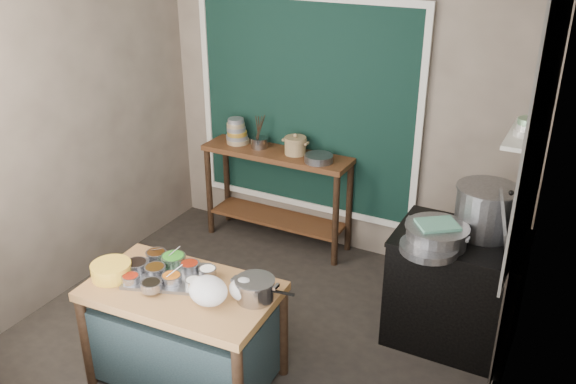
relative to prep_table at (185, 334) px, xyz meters
The scene contains 30 objects.
floor 0.86m from the prep_table, 77.94° to the left, with size 3.50×3.00×0.02m, color #28231E.
back_wall 2.49m from the prep_table, 85.94° to the left, with size 3.50×0.02×2.80m, color gray.
left_wall 2.04m from the prep_table, 154.88° to the left, with size 0.02×3.00×2.80m, color gray.
right_wall 2.30m from the prep_table, 21.33° to the left, with size 0.02×3.00×2.80m, color gray.
curtain_panel 2.43m from the prep_table, 94.89° to the left, with size 2.10×0.02×1.90m, color black.
curtain_frame 2.42m from the prep_table, 94.91° to the left, with size 2.22×0.03×2.02m, color beige, non-canonical shape.
tile_panel 2.73m from the prep_table, 34.45° to the left, with size 0.02×1.70×1.70m, color #B2B2AA.
soot_patch 2.38m from the prep_table, 36.38° to the left, with size 0.01×1.30×1.30m, color black.
wall_shelf 2.70m from the prep_table, 41.79° to the left, with size 0.22×0.70×0.03m, color beige.
prep_table is the anchor object (origin of this frame).
back_counter 2.07m from the prep_table, 100.87° to the left, with size 1.45×0.40×0.95m, color #4F2C16.
stove_block 1.99m from the prep_table, 40.72° to the left, with size 0.90×0.68×0.85m, color black.
stove_top 2.05m from the prep_table, 40.72° to the left, with size 0.92×0.69×0.03m, color black.
condiment_tray 0.42m from the prep_table, 161.43° to the left, with size 0.52×0.37×0.02m, color gray.
condiment_bowls 0.47m from the prep_table, 160.38° to the left, with size 0.60×0.47×0.07m.
yellow_basin 0.66m from the prep_table, 166.96° to the right, with size 0.27×0.27×0.10m, color gold.
saucepan 0.68m from the prep_table, 12.97° to the left, with size 0.26×0.26×0.14m, color gray, non-canonical shape.
plastic_bag_a 0.54m from the prep_table, 13.85° to the right, with size 0.25×0.21×0.19m, color white.
plastic_bag_b 0.63m from the prep_table, 10.24° to the left, with size 0.20×0.17×0.15m, color white.
bowl_stack 2.32m from the prep_table, 112.21° to the left, with size 0.22×0.22×0.25m.
utensil_cup 2.22m from the prep_table, 105.97° to the left, with size 0.16×0.16×0.10m, color gray.
ceramic_crock 2.16m from the prep_table, 95.75° to the left, with size 0.21×0.21×0.14m, color olive, non-canonical shape.
wide_bowl 2.07m from the prep_table, 88.04° to the left, with size 0.26×0.26×0.06m, color gray.
stock_pot 2.27m from the prep_table, 41.28° to the left, with size 0.46×0.46×0.36m, color gray, non-canonical shape.
pot_lid 2.29m from the prep_table, 35.16° to the left, with size 0.44×0.44×0.02m, color gray.
steamer 1.85m from the prep_table, 38.82° to the left, with size 0.45×0.45×0.15m, color gray, non-canonical shape.
green_cloth 1.88m from the prep_table, 38.82° to the left, with size 0.27×0.21×0.02m, color #60A381.
shallow_pan 1.76m from the prep_table, 36.10° to the left, with size 0.40×0.40×0.05m, color gray.
shelf_bowl_stack 2.69m from the prep_table, 40.54° to the left, with size 0.15×0.15×0.12m.
shelf_bowl_green 2.83m from the prep_table, 44.89° to the left, with size 0.15×0.15×0.05m, color gray.
Camera 1 is at (2.01, -3.40, 2.98)m, focal length 38.00 mm.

